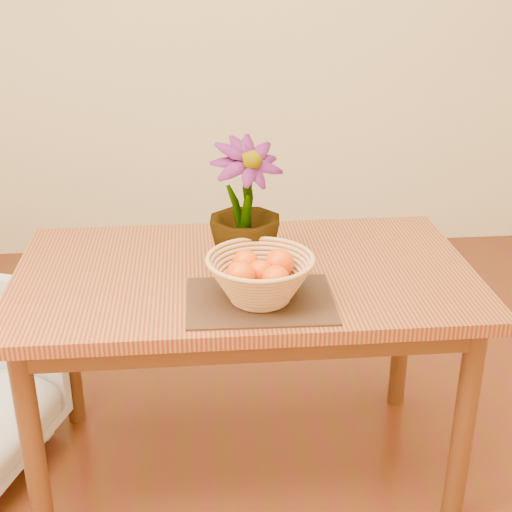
{
  "coord_description": "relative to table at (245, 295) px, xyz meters",
  "views": [
    {
      "loc": [
        -0.15,
        -1.67,
        1.67
      ],
      "look_at": [
        0.02,
        0.14,
        0.86
      ],
      "focal_mm": 50.0,
      "sensor_mm": 36.0,
      "label": 1
    }
  ],
  "objects": [
    {
      "name": "wall_back",
      "position": [
        0.0,
        1.95,
        0.69
      ],
      "size": [
        4.0,
        0.02,
        2.7
      ],
      "primitive_type": "cube",
      "color": "#FDEFC0",
      "rests_on": "floor"
    },
    {
      "name": "table",
      "position": [
        0.0,
        0.0,
        0.0
      ],
      "size": [
        1.4,
        0.8,
        0.75
      ],
      "color": "brown",
      "rests_on": "floor"
    },
    {
      "name": "orange_pile",
      "position": [
        0.03,
        -0.21,
        0.18
      ],
      "size": [
        0.2,
        0.19,
        0.08
      ],
      "rotation": [
        0.0,
        0.0,
        -0.05
      ],
      "color": "#EB3903",
      "rests_on": "wicker_basket"
    },
    {
      "name": "potted_plant",
      "position": [
        0.0,
        0.02,
        0.29
      ],
      "size": [
        0.29,
        0.29,
        0.4
      ],
      "primitive_type": "imported",
      "rotation": [
        0.0,
        0.0,
        0.4
      ],
      "color": "#204F16",
      "rests_on": "table"
    },
    {
      "name": "wicker_basket",
      "position": [
        0.03,
        -0.21,
        0.15
      ],
      "size": [
        0.3,
        0.3,
        0.12
      ],
      "color": "tan",
      "rests_on": "placemat"
    },
    {
      "name": "placemat",
      "position": [
        0.03,
        -0.21,
        0.09
      ],
      "size": [
        0.42,
        0.32,
        0.01
      ],
      "primitive_type": "cube",
      "rotation": [
        0.0,
        0.0,
        -0.02
      ],
      "color": "#362113",
      "rests_on": "table"
    }
  ]
}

